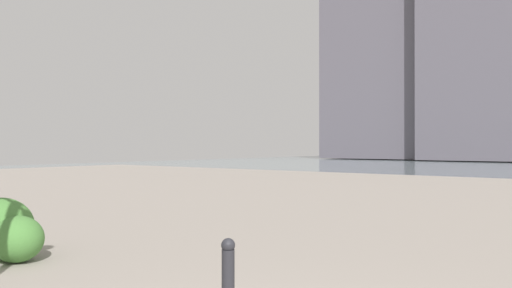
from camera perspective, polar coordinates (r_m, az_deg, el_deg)
The scene contains 5 objects.
building_slab at distance 70.83m, azimuth 25.46°, elevation 13.91°, with size 13.44×14.64×40.15m.
building_annex at distance 74.50m, azimuth 15.74°, elevation 9.17°, with size 16.79×13.42×27.85m.
bollard_near at distance 4.64m, azimuth -3.31°, elevation -16.07°, with size 0.13×0.13×0.87m.
shrub_round at distance 8.08m, azimuth -26.29°, elevation -10.01°, with size 0.81×0.73×0.69m.
shrub_wide at distance 8.54m, azimuth -27.96°, elevation -8.68°, with size 1.08×0.97×0.92m.
Camera 1 is at (-1.51, 2.49, 1.71)m, focal length 33.95 mm.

